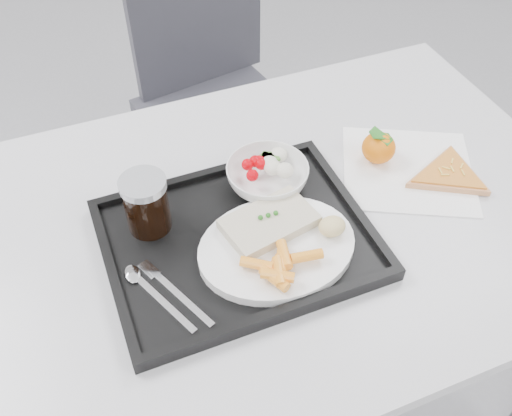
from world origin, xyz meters
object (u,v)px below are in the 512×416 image
Objects in this scene: tray at (238,240)px; salad_bowl at (267,176)px; pizza_slice at (449,174)px; dinner_plate at (277,248)px; tangerine at (379,148)px; cola_glass at (146,203)px; table at (268,240)px; chair at (212,80)px.

salad_bowl is (0.10, 0.10, 0.03)m from tray.
salad_bowl is at bearing 163.66° from pizza_slice.
tangerine is at bearing 27.77° from dinner_plate.
pizza_slice is (0.34, -0.10, -0.03)m from salad_bowl.
cola_glass is 0.58m from pizza_slice.
table is at bearing -109.51° from salad_bowl.
chair is 0.83m from cola_glass.
cola_glass is 1.52× the size of tangerine.
pizza_slice reaches higher than table.
tangerine is (0.33, 0.10, 0.03)m from tray.
tray is 0.14m from salad_bowl.
chair is at bearing 80.55° from salad_bowl.
tray reaches higher than pizza_slice.
tray is (-0.21, -0.79, 0.22)m from chair.
tangerine is (0.23, -0.00, -0.00)m from salad_bowl.
tangerine reaches higher than salad_bowl.
dinner_plate reaches higher than table.
table is 2.67× the size of tray.
salad_bowl reaches higher than pizza_slice.
tangerine reaches higher than table.
tray is at bearing -134.07° from salad_bowl.
table is 16.87× the size of tangerine.
table is 4.44× the size of dinner_plate.
table is 0.37m from pizza_slice.
salad_bowl is at bearing -99.45° from chair.
table is at bearing 27.88° from tray.
pizza_slice is (0.22, -0.79, 0.22)m from chair.
salad_bowl is at bearing 3.66° from cola_glass.
salad_bowl is 0.76× the size of pizza_slice.
tangerine reaches higher than tray.
tray is 4.17× the size of cola_glass.
table is 0.12m from salad_bowl.
tangerine is at bearing -80.13° from chair.
tangerine is at bearing 12.47° from table.
pizza_slice is (0.38, 0.05, -0.01)m from dinner_plate.
pizza_slice is at bearing 7.75° from dinner_plate.
tray is 6.33× the size of tangerine.
dinner_plate is 0.39m from pizza_slice.
chair is 0.89m from dinner_plate.
salad_bowl reaches higher than tray.
dinner_plate is (0.05, -0.05, 0.02)m from tray.
dinner_plate is 1.36× the size of pizza_slice.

